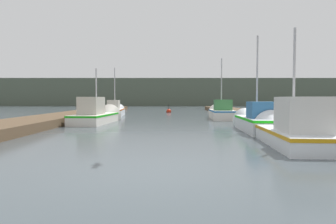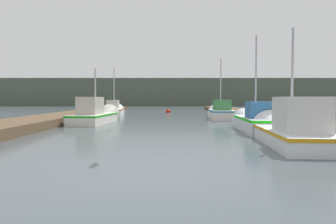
{
  "view_description": "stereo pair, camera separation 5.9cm",
  "coord_description": "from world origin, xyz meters",
  "views": [
    {
      "loc": [
        0.26,
        -5.88,
        1.48
      ],
      "look_at": [
        0.27,
        8.9,
        0.83
      ],
      "focal_mm": 32.0,
      "sensor_mm": 36.0,
      "label": 1
    },
    {
      "loc": [
        0.32,
        -5.88,
        1.48
      ],
      "look_at": [
        0.27,
        8.9,
        0.83
      ],
      "focal_mm": 32.0,
      "sensor_mm": 36.0,
      "label": 2
    }
  ],
  "objects": [
    {
      "name": "ground_plane",
      "position": [
        0.0,
        0.0,
        0.0
      ],
      "size": [
        200.0,
        200.0,
        0.0
      ],
      "color": "#424C51"
    },
    {
      "name": "dock_left",
      "position": [
        -6.89,
        16.0,
        0.22
      ],
      "size": [
        2.94,
        40.0,
        0.44
      ],
      "color": "brown",
      "rests_on": "ground_plane"
    },
    {
      "name": "dock_right",
      "position": [
        6.89,
        16.0,
        0.22
      ],
      "size": [
        2.94,
        40.0,
        0.44
      ],
      "color": "brown",
      "rests_on": "ground_plane"
    },
    {
      "name": "distant_shore_ridge",
      "position": [
        0.0,
        63.31,
        2.88
      ],
      "size": [
        120.0,
        16.0,
        5.76
      ],
      "color": "#4C5647",
      "rests_on": "ground_plane"
    },
    {
      "name": "fishing_boat_0",
      "position": [
        4.3,
        3.94,
        0.46
      ],
      "size": [
        2.03,
        5.15,
        4.26
      ],
      "rotation": [
        0.0,
        0.0,
        -0.08
      ],
      "color": "silver",
      "rests_on": "ground_plane"
    },
    {
      "name": "fishing_boat_1",
      "position": [
        4.36,
        8.1,
        0.45
      ],
      "size": [
        1.65,
        5.19,
        4.69
      ],
      "rotation": [
        0.0,
        0.0,
        -0.06
      ],
      "color": "silver",
      "rests_on": "ground_plane"
    },
    {
      "name": "fishing_boat_2",
      "position": [
        -4.1,
        12.69,
        0.47
      ],
      "size": [
        2.14,
        5.7,
        3.86
      ],
      "rotation": [
        0.0,
        0.0,
        -0.08
      ],
      "color": "silver",
      "rests_on": "ground_plane"
    },
    {
      "name": "fishing_boat_3",
      "position": [
        4.23,
        16.54,
        0.46
      ],
      "size": [
        1.8,
        5.33,
        4.84
      ],
      "rotation": [
        0.0,
        0.0,
        -0.05
      ],
      "color": "silver",
      "rests_on": "ground_plane"
    },
    {
      "name": "fishing_boat_4",
      "position": [
        -4.45,
        20.67,
        0.45
      ],
      "size": [
        1.88,
        5.88,
        4.61
      ],
      "rotation": [
        0.0,
        0.0,
        0.07
      ],
      "color": "silver",
      "rests_on": "ground_plane"
    },
    {
      "name": "mooring_piling_0",
      "position": [
        5.58,
        25.3,
        0.48
      ],
      "size": [
        0.24,
        0.24,
        0.94
      ],
      "color": "#473523",
      "rests_on": "ground_plane"
    },
    {
      "name": "mooring_piling_2",
      "position": [
        5.58,
        5.48,
        0.6
      ],
      "size": [
        0.26,
        0.26,
        1.19
      ],
      "color": "#473523",
      "rests_on": "ground_plane"
    },
    {
      "name": "channel_buoy",
      "position": [
        0.34,
        26.55,
        0.15
      ],
      "size": [
        0.51,
        0.51,
        1.01
      ],
      "color": "red",
      "rests_on": "ground_plane"
    }
  ]
}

